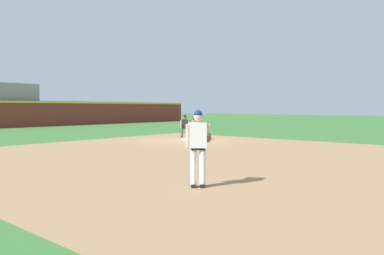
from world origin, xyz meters
TOP-DOWN VIEW (x-y plane):
  - ground_plane at (0.00, 0.00)m, footprint 160.00×160.00m
  - infield_dirt_patch at (-4.84, -4.37)m, footprint 18.00×18.00m
  - first_base_bag at (0.00, 0.00)m, footprint 0.38×0.38m
  - baseball at (-3.51, -3.58)m, footprint 0.07×0.07m
  - pitcher at (-9.65, -8.73)m, footprint 0.85×0.56m
  - first_baseman at (0.52, -0.17)m, footprint 0.77×1.07m
  - umpire at (1.60, 1.51)m, footprint 0.67×0.68m
  - outfield_wall at (0.00, 22.00)m, footprint 48.00×0.54m
  - stadium_seating_block at (-0.00, 24.47)m, footprint 6.13×3.35m

SIDE VIEW (x-z plane):
  - ground_plane at x=0.00m, z-range 0.00..0.00m
  - infield_dirt_patch at x=-4.84m, z-range 0.00..0.01m
  - baseball at x=-3.51m, z-range 0.00..0.07m
  - first_base_bag at x=0.00m, z-range 0.00..0.09m
  - first_baseman at x=0.52m, z-range 0.06..1.40m
  - umpire at x=1.60m, z-range 0.06..1.52m
  - pitcher at x=-9.65m, z-range 0.13..1.99m
  - outfield_wall at x=0.00m, z-range 0.09..2.69m
  - stadium_seating_block at x=0.00m, z-range 0.03..4.38m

